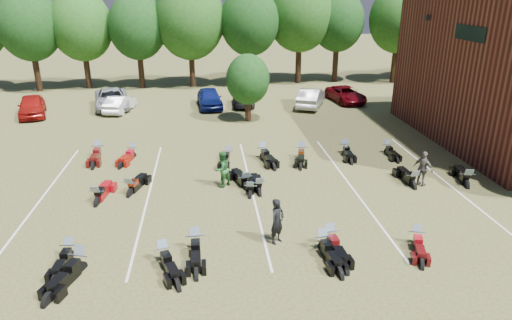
{
  "coord_description": "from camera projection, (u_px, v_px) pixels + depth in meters",
  "views": [
    {
      "loc": [
        -5.06,
        -17.36,
        9.36
      ],
      "look_at": [
        -2.68,
        4.0,
        1.2
      ],
      "focal_mm": 32.0,
      "sensor_mm": 36.0,
      "label": 1
    }
  ],
  "objects": [
    {
      "name": "parking_lines",
      "position": [
        252.0,
        190.0,
        22.45
      ],
      "size": [
        20.1,
        14.0,
        0.01
      ],
      "color": "silver",
      "rests_on": "ground"
    },
    {
      "name": "tree_line",
      "position": [
        245.0,
        20.0,
        44.58
      ],
      "size": [
        56.0,
        6.0,
        9.79
      ],
      "color": "black",
      "rests_on": "ground"
    },
    {
      "name": "car_6",
      "position": [
        346.0,
        94.0,
        39.46
      ],
      "size": [
        2.9,
        5.07,
        1.33
      ],
      "primitive_type": "imported",
      "rotation": [
        0.0,
        0.0,
        0.15
      ],
      "color": "#5C050D",
      "rests_on": "ground"
    },
    {
      "name": "motorcycle_11",
      "position": [
        250.0,
        197.0,
        21.77
      ],
      "size": [
        1.14,
        2.17,
        1.15
      ],
      "primitive_type": null,
      "rotation": [
        0.0,
        0.0,
        2.9
      ],
      "color": "black",
      "rests_on": "ground"
    },
    {
      "name": "motorcycle_12",
      "position": [
        412.0,
        187.0,
        22.76
      ],
      "size": [
        0.79,
        2.4,
        1.33
      ],
      "primitive_type": null,
      "rotation": [
        0.0,
        0.0,
        3.16
      ],
      "color": "black",
      "rests_on": "ground"
    },
    {
      "name": "car_5",
      "position": [
        311.0,
        98.0,
        37.83
      ],
      "size": [
        3.37,
        5.06,
        1.58
      ],
      "primitive_type": "imported",
      "rotation": [
        0.0,
        0.0,
        2.75
      ],
      "color": "#A3A39E",
      "rests_on": "ground"
    },
    {
      "name": "motorcycle_8",
      "position": [
        131.0,
        195.0,
        21.92
      ],
      "size": [
        1.44,
        2.48,
        1.32
      ],
      "primitive_type": null,
      "rotation": [
        0.0,
        0.0,
        2.83
      ],
      "color": "black",
      "rests_on": "ground"
    },
    {
      "name": "motorcycle_6",
      "position": [
        415.0,
        245.0,
        17.69
      ],
      "size": [
        1.25,
        2.19,
        1.16
      ],
      "primitive_type": null,
      "rotation": [
        0.0,
        0.0,
        -0.3
      ],
      "color": "#43090B",
      "rests_on": "ground"
    },
    {
      "name": "motorcycle_20",
      "position": [
        387.0,
        153.0,
        27.43
      ],
      "size": [
        0.67,
        2.08,
        1.16
      ],
      "primitive_type": null,
      "rotation": [
        0.0,
        0.0,
        0.0
      ],
      "color": "black",
      "rests_on": "ground"
    },
    {
      "name": "motorcycle_7",
      "position": [
        98.0,
        204.0,
        20.99
      ],
      "size": [
        1.12,
        2.48,
        1.34
      ],
      "primitive_type": null,
      "rotation": [
        0.0,
        0.0,
        2.99
      ],
      "color": "maroon",
      "rests_on": "ground"
    },
    {
      "name": "motorcycle_16",
      "position": [
        228.0,
        160.0,
        26.32
      ],
      "size": [
        1.12,
        2.23,
        1.19
      ],
      "primitive_type": null,
      "rotation": [
        0.0,
        0.0,
        -0.22
      ],
      "color": "black",
      "rests_on": "ground"
    },
    {
      "name": "motorcycle_2",
      "position": [
        164.0,
        263.0,
        16.53
      ],
      "size": [
        1.42,
        2.35,
        1.25
      ],
      "primitive_type": null,
      "rotation": [
        0.0,
        0.0,
        0.34
      ],
      "color": "black",
      "rests_on": "ground"
    },
    {
      "name": "person_green",
      "position": [
        222.0,
        169.0,
        22.58
      ],
      "size": [
        1.13,
        1.1,
        1.84
      ],
      "primitive_type": "imported",
      "rotation": [
        0.0,
        0.0,
        3.83
      ],
      "color": "#225C26",
      "rests_on": "ground"
    },
    {
      "name": "motorcycle_17",
      "position": [
        301.0,
        158.0,
        26.71
      ],
      "size": [
        1.26,
        2.51,
        1.34
      ],
      "primitive_type": null,
      "rotation": [
        0.0,
        0.0,
        -0.22
      ],
      "color": "black",
      "rests_on": "ground"
    },
    {
      "name": "ground",
      "position": [
        327.0,
        215.0,
        19.98
      ],
      "size": [
        160.0,
        160.0,
        0.0
      ],
      "primitive_type": "plane",
      "color": "brown",
      "rests_on": "ground"
    },
    {
      "name": "motorcycle_14",
      "position": [
        99.0,
        157.0,
        26.85
      ],
      "size": [
        0.87,
        2.53,
        1.4
      ],
      "primitive_type": null,
      "rotation": [
        0.0,
        0.0,
        0.03
      ],
      "color": "#3E0908",
      "rests_on": "ground"
    },
    {
      "name": "motorcycle_1",
      "position": [
        81.0,
        271.0,
        16.04
      ],
      "size": [
        1.53,
        2.54,
        1.35
      ],
      "primitive_type": null,
      "rotation": [
        0.0,
        0.0,
        -0.34
      ],
      "color": "black",
      "rests_on": "ground"
    },
    {
      "name": "car_7",
      "position": [
        418.0,
        93.0,
        39.82
      ],
      "size": [
        2.69,
        5.36,
        1.49
      ],
      "primitive_type": "imported",
      "rotation": [
        0.0,
        0.0,
        3.02
      ],
      "color": "#323236",
      "rests_on": "ground"
    },
    {
      "name": "motorcycle_19",
      "position": [
        345.0,
        154.0,
        27.37
      ],
      "size": [
        0.89,
        2.3,
        1.25
      ],
      "primitive_type": null,
      "rotation": [
        0.0,
        0.0,
        -0.08
      ],
      "color": "black",
      "rests_on": "ground"
    },
    {
      "name": "motorcycle_13",
      "position": [
        466.0,
        187.0,
        22.86
      ],
      "size": [
        1.3,
        2.56,
        1.37
      ],
      "primitive_type": null,
      "rotation": [
        0.0,
        0.0,
        2.92
      ],
      "color": "black",
      "rests_on": "ground"
    },
    {
      "name": "car_3",
      "position": [
        243.0,
        98.0,
        38.3
      ],
      "size": [
        1.95,
        4.45,
        1.27
      ],
      "primitive_type": "imported",
      "rotation": [
        0.0,
        0.0,
        3.1
      ],
      "color": "black",
      "rests_on": "ground"
    },
    {
      "name": "car_1",
      "position": [
        120.0,
        104.0,
        36.37
      ],
      "size": [
        2.19,
        4.21,
        1.32
      ],
      "primitive_type": "imported",
      "rotation": [
        0.0,
        0.0,
        2.94
      ],
      "color": "silver",
      "rests_on": "ground"
    },
    {
      "name": "motorcycle_10",
      "position": [
        245.0,
        189.0,
        22.57
      ],
      "size": [
        1.37,
        2.51,
        1.33
      ],
      "primitive_type": null,
      "rotation": [
        0.0,
        0.0,
        3.41
      ],
      "color": "black",
      "rests_on": "ground"
    },
    {
      "name": "person_grey",
      "position": [
        423.0,
        169.0,
        22.67
      ],
      "size": [
        0.94,
        1.13,
        1.81
      ],
      "primitive_type": "imported",
      "rotation": [
        0.0,
        0.0,
        2.14
      ],
      "color": "#524C46",
      "rests_on": "ground"
    },
    {
      "name": "motorcycle_15",
      "position": [
        133.0,
        158.0,
        26.73
      ],
      "size": [
        1.3,
        2.37,
        1.26
      ],
      "primitive_type": null,
      "rotation": [
        0.0,
        0.0,
        -0.27
      ],
      "color": "maroon",
      "rests_on": "ground"
    },
    {
      "name": "car_0",
      "position": [
        32.0,
        106.0,
        35.14
      ],
      "size": [
        3.08,
        4.99,
        1.59
      ],
      "primitive_type": "imported",
      "rotation": [
        0.0,
        0.0,
        0.28
      ],
      "color": "maroon",
      "rests_on": "ground"
    },
    {
      "name": "young_tree_midfield",
      "position": [
        248.0,
        79.0,
        33.07
      ],
      "size": [
        3.2,
        3.2,
        4.7
      ],
      "color": "black",
      "rests_on": "ground"
    },
    {
      "name": "motorcycle_9",
      "position": [
        259.0,
        194.0,
        22.0
      ],
      "size": [
        0.87,
        2.31,
        1.26
      ],
      "primitive_type": null,
      "rotation": [
        0.0,
        0.0,
        3.21
      ],
      "color": "black",
      "rests_on": "ground"
    },
    {
      "name": "car_4",
      "position": [
        209.0,
        98.0,
        37.64
      ],
      "size": [
        2.25,
        4.79,
        1.59
      ],
      "primitive_type": "imported",
      "rotation": [
        0.0,
        0.0,
        0.08
      ],
      "color": "#0C1554",
      "rests_on": "ground"
    },
    {
      "name": "car_2",
      "position": [
        112.0,
        99.0,
        37.38
      ],
      "size": [
        3.68,
        6.02,
        1.56
      ],
      "primitive_type": "imported",
      "rotation": [
        0.0,
        0.0,
        0.21
      ],
      "color": "gray",
      "rests_on": "ground"
    },
    {
      "name": "motorcycle_5",
      "position": [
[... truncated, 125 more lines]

